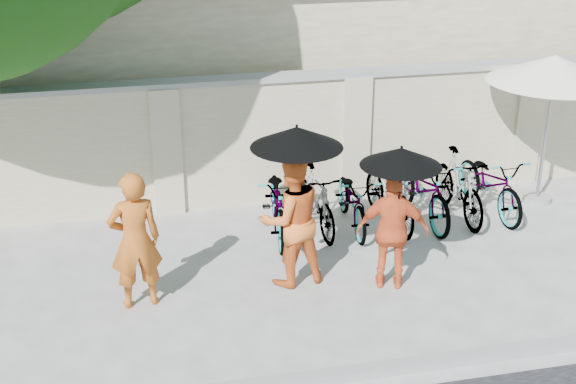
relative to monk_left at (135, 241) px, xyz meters
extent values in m
plane|color=#B8B8B8|center=(1.62, -0.36, -0.88)|extent=(80.00, 80.00, 0.00)
cube|color=gray|center=(1.62, -2.06, -0.82)|extent=(40.00, 0.16, 0.12)
cube|color=beige|center=(2.62, 2.84, 0.12)|extent=(20.00, 0.30, 2.00)
cube|color=beige|center=(3.62, 6.64, 0.72)|extent=(14.00, 6.00, 3.20)
imported|color=#B65619|center=(0.00, 0.00, 0.00)|extent=(0.70, 0.51, 1.77)
imported|color=orange|center=(1.97, 0.15, 0.01)|extent=(0.98, 0.83, 1.79)
cylinder|color=black|center=(2.02, 0.07, 0.64)|extent=(0.02, 0.02, 1.02)
cone|color=black|center=(2.02, 0.07, 1.15)|extent=(1.15, 1.15, 0.26)
imported|color=#E35B2A|center=(3.21, -0.25, -0.10)|extent=(1.00, 0.65, 1.57)
cylinder|color=black|center=(3.23, -0.33, 0.47)|extent=(0.02, 0.02, 0.93)
cone|color=black|center=(3.23, -0.33, 0.94)|extent=(1.01, 1.01, 0.23)
cylinder|color=gray|center=(6.45, 1.84, -0.84)|extent=(0.46, 0.46, 0.09)
cylinder|color=#9E9FA2|center=(6.45, 1.84, 0.19)|extent=(0.06, 0.06, 2.16)
cone|color=white|center=(6.45, 1.84, 1.31)|extent=(2.42, 2.42, 0.41)
imported|color=#9E9FA2|center=(2.12, 1.58, -0.37)|extent=(0.92, 2.01, 1.02)
imported|color=#9E9FA2|center=(2.68, 1.58, -0.39)|extent=(0.58, 1.65, 0.98)
imported|color=#9E9FA2|center=(3.24, 1.57, -0.44)|extent=(0.70, 1.73, 0.89)
imported|color=#9E9FA2|center=(3.80, 1.54, -0.36)|extent=(0.64, 1.77, 1.04)
imported|color=#9E9FA2|center=(4.36, 1.60, -0.37)|extent=(0.76, 1.98, 1.03)
imported|color=#9E9FA2|center=(4.92, 1.55, -0.36)|extent=(0.50, 1.75, 1.05)
imported|color=#9E9FA2|center=(5.49, 1.64, -0.39)|extent=(0.80, 1.92, 0.98)
camera|label=1|loc=(-0.09, -8.89, 4.32)|focal=50.00mm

